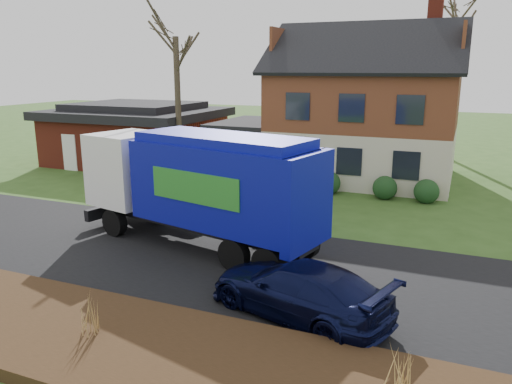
% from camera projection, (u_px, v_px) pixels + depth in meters
% --- Properties ---
extents(ground, '(120.00, 120.00, 0.00)m').
position_uv_depth(ground, '(211.00, 260.00, 15.48)').
color(ground, '#2F4E1A').
rests_on(ground, ground).
extents(road, '(80.00, 7.00, 0.02)m').
position_uv_depth(road, '(211.00, 260.00, 15.48)').
color(road, black).
rests_on(road, ground).
extents(mulch_verge, '(80.00, 3.50, 0.30)m').
position_uv_depth(mulch_verge, '(97.00, 339.00, 10.70)').
color(mulch_verge, black).
rests_on(mulch_verge, ground).
extents(main_house, '(12.95, 8.95, 9.26)m').
position_uv_depth(main_house, '(357.00, 102.00, 26.40)').
color(main_house, beige).
rests_on(main_house, ground).
extents(ranch_house, '(9.80, 8.20, 3.70)m').
position_uv_depth(ranch_house, '(137.00, 133.00, 31.16)').
color(ranch_house, maroon).
rests_on(ranch_house, ground).
extents(garbage_truck, '(9.19, 4.30, 3.81)m').
position_uv_depth(garbage_truck, '(201.00, 182.00, 16.17)').
color(garbage_truck, black).
rests_on(garbage_truck, ground).
extents(silver_sedan, '(5.25, 3.53, 1.64)m').
position_uv_depth(silver_sedan, '(178.00, 191.00, 20.71)').
color(silver_sedan, '#AAABB1').
rests_on(silver_sedan, ground).
extents(navy_wagon, '(5.00, 3.23, 1.35)m').
position_uv_depth(navy_wagon, '(299.00, 289.00, 11.88)').
color(navy_wagon, black).
rests_on(navy_wagon, ground).
extents(tree_front_west, '(3.43, 3.43, 10.19)m').
position_uv_depth(tree_front_west, '(175.00, 14.00, 24.88)').
color(tree_front_west, '#413727').
rests_on(tree_front_west, ground).
extents(tree_back, '(3.72, 3.72, 11.78)m').
position_uv_depth(tree_back, '(460.00, 0.00, 30.69)').
color(tree_back, '#433728').
rests_on(tree_back, ground).
extents(grass_clump_mid, '(0.33, 0.27, 0.91)m').
position_uv_depth(grass_clump_mid, '(88.00, 314.00, 10.52)').
color(grass_clump_mid, '#A38048').
rests_on(grass_clump_mid, mulch_verge).
extents(grass_clump_east, '(0.36, 0.29, 0.89)m').
position_uv_depth(grass_clump_east, '(399.00, 369.00, 8.62)').
color(grass_clump_east, tan).
rests_on(grass_clump_east, mulch_verge).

